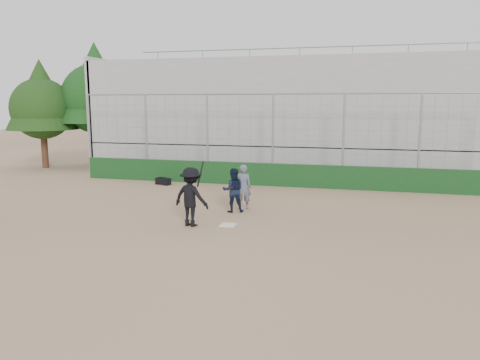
% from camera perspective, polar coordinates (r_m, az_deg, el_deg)
% --- Properties ---
extents(ground, '(90.00, 90.00, 0.00)m').
position_cam_1_polar(ground, '(14.03, -1.47, -5.54)').
color(ground, brown).
rests_on(ground, ground).
extents(home_plate, '(0.44, 0.44, 0.02)m').
position_cam_1_polar(home_plate, '(14.02, -1.47, -5.49)').
color(home_plate, white).
rests_on(home_plate, ground).
extents(backstop, '(18.10, 0.25, 4.04)m').
position_cam_1_polar(backstop, '(20.54, 3.99, 1.92)').
color(backstop, '#113615').
rests_on(backstop, ground).
extents(bleachers, '(20.25, 6.70, 6.98)m').
position_cam_1_polar(bleachers, '(25.26, 6.17, 7.75)').
color(bleachers, '#959595').
rests_on(bleachers, ground).
extents(tree_left, '(4.48, 4.48, 7.00)m').
position_cam_1_polar(tree_left, '(28.22, -17.16, 10.53)').
color(tree_left, '#372514').
rests_on(tree_left, ground).
extents(tree_right, '(3.84, 3.84, 6.00)m').
position_cam_1_polar(tree_right, '(28.39, -23.06, 8.93)').
color(tree_right, '#3A2215').
rests_on(tree_right, ground).
extents(batter_at_plate, '(1.26, 0.91, 1.91)m').
position_cam_1_polar(batter_at_plate, '(13.85, -5.99, -2.05)').
color(batter_at_plate, black).
rests_on(batter_at_plate, ground).
extents(catcher_crouched, '(0.87, 0.77, 1.02)m').
position_cam_1_polar(catcher_crouched, '(15.57, -0.84, -2.13)').
color(catcher_crouched, black).
rests_on(catcher_crouched, ground).
extents(umpire, '(0.64, 0.50, 1.40)m').
position_cam_1_polar(umpire, '(15.98, 0.36, -1.12)').
color(umpire, '#545B6B').
rests_on(umpire, ground).
extents(equipment_bag, '(0.77, 0.52, 0.34)m').
position_cam_1_polar(equipment_bag, '(21.19, -9.34, -0.15)').
color(equipment_bag, black).
rests_on(equipment_bag, ground).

